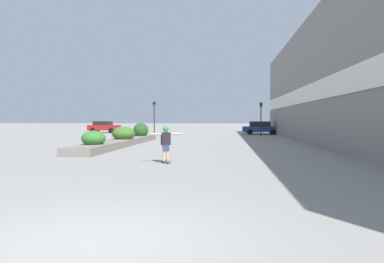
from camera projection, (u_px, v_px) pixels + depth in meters
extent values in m
plane|color=gray|center=(94.00, 242.00, 4.85)|extent=(300.00, 300.00, 0.00)
cube|color=gray|center=(319.00, 77.00, 22.20)|extent=(0.60, 44.78, 8.95)
cube|color=silver|center=(301.00, 96.00, 25.85)|extent=(0.06, 37.58, 1.20)
cube|color=slate|center=(122.00, 142.00, 22.94)|extent=(1.59, 14.70, 0.42)
ellipsoid|color=#33702D|center=(94.00, 138.00, 18.20)|extent=(1.26, 1.34, 0.84)
ellipsoid|color=#3D6623|center=(124.00, 134.00, 23.18)|extent=(1.56, 1.66, 0.96)
ellipsoid|color=#234C1E|center=(141.00, 130.00, 27.62)|extent=(1.19, 1.24, 1.19)
cube|color=navy|center=(166.00, 161.00, 13.59)|extent=(0.49, 0.66, 0.01)
cylinder|color=beige|center=(162.00, 162.00, 13.76)|extent=(0.08, 0.08, 0.05)
cylinder|color=beige|center=(166.00, 162.00, 13.84)|extent=(0.08, 0.08, 0.05)
cylinder|color=beige|center=(166.00, 163.00, 13.35)|extent=(0.08, 0.08, 0.05)
cylinder|color=beige|center=(170.00, 163.00, 13.42)|extent=(0.08, 0.08, 0.05)
cylinder|color=tan|center=(164.00, 153.00, 13.55)|extent=(0.16, 0.16, 0.63)
cylinder|color=tan|center=(168.00, 153.00, 13.61)|extent=(0.16, 0.16, 0.63)
cube|color=navy|center=(166.00, 148.00, 13.57)|extent=(0.29, 0.28, 0.23)
cube|color=black|center=(166.00, 139.00, 13.56)|extent=(0.40, 0.33, 0.50)
cylinder|color=tan|center=(156.00, 134.00, 13.39)|extent=(0.45, 0.30, 0.08)
cylinder|color=tan|center=(175.00, 134.00, 13.72)|extent=(0.45, 0.30, 0.08)
sphere|color=tan|center=(166.00, 130.00, 13.55)|extent=(0.21, 0.21, 0.21)
sphere|color=green|center=(166.00, 129.00, 13.55)|extent=(0.24, 0.24, 0.24)
cube|color=maroon|center=(104.00, 128.00, 44.44)|extent=(3.96, 1.71, 0.68)
cube|color=black|center=(103.00, 123.00, 44.43)|extent=(2.18, 1.51, 0.49)
cylinder|color=black|center=(115.00, 130.00, 45.14)|extent=(0.68, 0.22, 0.68)
cylinder|color=black|center=(111.00, 130.00, 43.52)|extent=(0.68, 0.22, 0.68)
cylinder|color=black|center=(97.00, 130.00, 45.38)|extent=(0.68, 0.22, 0.68)
cylinder|color=black|center=(93.00, 130.00, 43.76)|extent=(0.68, 0.22, 0.68)
cube|color=#BCBCC1|center=(351.00, 129.00, 37.76)|extent=(4.43, 1.84, 0.74)
cube|color=black|center=(352.00, 123.00, 37.72)|extent=(2.43, 1.62, 0.57)
cylinder|color=black|center=(340.00, 133.00, 37.04)|extent=(0.60, 0.22, 0.60)
cylinder|color=black|center=(335.00, 132.00, 38.78)|extent=(0.60, 0.22, 0.60)
cylinder|color=black|center=(367.00, 133.00, 36.77)|extent=(0.60, 0.22, 0.60)
cylinder|color=black|center=(360.00, 132.00, 38.51)|extent=(0.60, 0.22, 0.60)
cube|color=navy|center=(261.00, 129.00, 40.08)|extent=(4.32, 1.88, 0.62)
cube|color=black|center=(260.00, 124.00, 40.08)|extent=(2.38, 1.65, 0.60)
cylinder|color=black|center=(272.00, 132.00, 40.85)|extent=(0.61, 0.22, 0.61)
cylinder|color=black|center=(274.00, 132.00, 39.07)|extent=(0.61, 0.22, 0.61)
cylinder|color=black|center=(249.00, 131.00, 41.11)|extent=(0.61, 0.22, 0.61)
cylinder|color=black|center=(250.00, 132.00, 39.34)|extent=(0.61, 0.22, 0.61)
cylinder|color=black|center=(154.00, 121.00, 36.86)|extent=(0.11, 0.11, 3.21)
cube|color=black|center=(154.00, 104.00, 36.80)|extent=(0.28, 0.20, 0.45)
sphere|color=#2D2823|center=(154.00, 102.00, 36.67)|extent=(0.15, 0.15, 0.15)
sphere|color=#2D2823|center=(154.00, 104.00, 36.67)|extent=(0.15, 0.15, 0.15)
sphere|color=green|center=(154.00, 105.00, 36.68)|extent=(0.15, 0.15, 0.15)
cylinder|color=black|center=(261.00, 122.00, 35.57)|extent=(0.11, 0.11, 3.05)
cube|color=black|center=(261.00, 105.00, 35.51)|extent=(0.28, 0.20, 0.45)
sphere|color=#2D2823|center=(261.00, 103.00, 35.39)|extent=(0.15, 0.15, 0.15)
sphere|color=#2D2823|center=(261.00, 105.00, 35.39)|extent=(0.15, 0.15, 0.15)
sphere|color=green|center=(261.00, 106.00, 35.40)|extent=(0.15, 0.15, 0.15)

